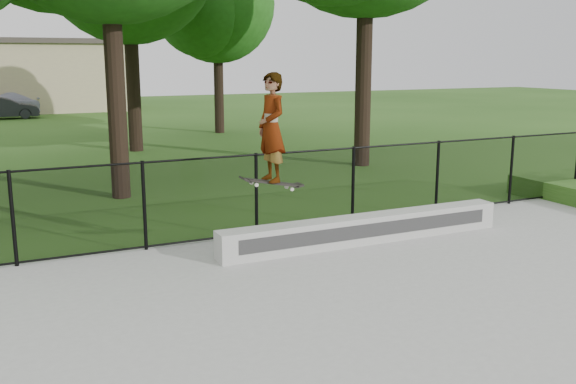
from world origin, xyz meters
name	(u,v)px	position (x,y,z in m)	size (l,w,h in m)	color
grind_ledge	(365,229)	(1.54, 4.70, 0.30)	(5.39, 0.40, 0.48)	#B0B0AB
car_b	(5,108)	(-3.17, 32.89, 0.56)	(1.19, 3.09, 1.12)	black
car_c	(25,102)	(-1.99, 35.71, 0.67)	(1.88, 4.25, 1.34)	#ADAEC4
skater_airborne	(272,130)	(-0.31, 4.53, 2.12)	(0.83, 0.63, 1.83)	black
chainlink_fence	(256,195)	(0.00, 5.90, 0.81)	(16.06, 0.06, 1.50)	black
distant_building	(20,75)	(-2.00, 38.00, 2.16)	(12.40, 6.40, 4.30)	tan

